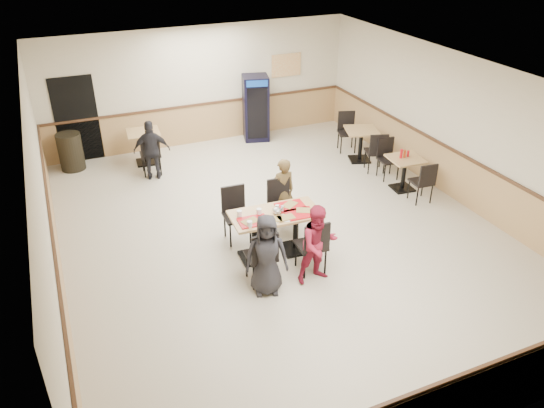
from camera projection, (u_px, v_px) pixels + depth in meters
name	position (u px, v px, depth m)	size (l,w,h in m)	color
ground	(280.00, 231.00, 10.25)	(10.00, 10.00, 0.00)	beige
room_shell	(304.00, 143.00, 12.63)	(10.00, 10.00, 10.00)	silver
main_table	(275.00, 227.00, 9.32)	(1.61, 0.87, 0.84)	black
main_chairs	(272.00, 229.00, 9.31)	(1.49, 1.91, 1.06)	black
diner_woman_left	(266.00, 255.00, 8.32)	(0.68, 0.44, 1.40)	#222227
diner_woman_right	(318.00, 244.00, 8.59)	(0.68, 0.53, 1.39)	maroon
diner_man_opposite	(283.00, 192.00, 10.18)	(0.51, 0.33, 1.39)	brown
lone_diner	(152.00, 150.00, 11.95)	(0.81, 0.34, 1.39)	#222227
tabletop_clutter	(277.00, 214.00, 9.11)	(1.39, 0.70, 0.12)	#B30B11
side_table_near	(405.00, 169.00, 11.56)	(0.76, 0.76, 0.75)	black
side_table_near_chair_south	(421.00, 181.00, 11.10)	(0.44, 0.44, 0.95)	black
side_table_near_chair_north	(389.00, 159.00, 12.05)	(0.44, 0.44, 0.95)	black
side_table_far	(361.00, 140.00, 12.90)	(0.95, 0.95, 0.81)	black
side_table_far_chair_south	(375.00, 151.00, 12.39)	(0.47, 0.47, 1.02)	black
side_table_far_chair_north	(347.00, 132.00, 13.42)	(0.47, 0.47, 1.02)	black
condiment_caddy	(404.00, 154.00, 11.43)	(0.23, 0.06, 0.20)	red
back_table	(144.00, 142.00, 12.76)	(0.82, 0.82, 0.81)	black
back_table_chair_lone	(150.00, 153.00, 12.25)	(0.48, 0.48, 1.03)	black
pepsi_cooler	(256.00, 108.00, 13.98)	(0.79, 0.79, 1.72)	black
trash_bin	(71.00, 152.00, 12.50)	(0.56, 0.56, 0.89)	black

